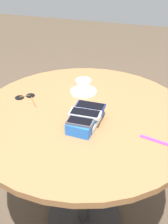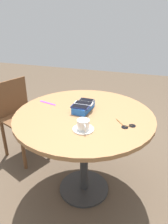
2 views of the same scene
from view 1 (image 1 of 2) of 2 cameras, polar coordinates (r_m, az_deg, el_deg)
ground_plane at (r=2.03m, az=0.00°, el=-18.94°), size 8.00×8.00×0.00m
round_table at (r=1.57m, az=0.00°, el=-4.14°), size 1.08×1.08×0.77m
phone_box at (r=1.43m, az=0.29°, el=-1.40°), size 0.23×0.13×0.05m
phone_gray at (r=1.36m, az=-0.74°, el=-1.78°), size 0.06×0.12×0.01m
phone_white at (r=1.41m, az=0.21°, el=-0.24°), size 0.07×0.14×0.01m
phone_navy at (r=1.47m, az=1.22°, el=1.21°), size 0.07×0.14×0.01m
saucer at (r=1.70m, az=-0.10°, el=3.77°), size 0.14×0.14×0.01m
coffee_cup at (r=1.69m, az=-0.12°, el=4.95°), size 0.11×0.08×0.07m
lanyard_strap at (r=1.38m, az=13.43°, el=-5.26°), size 0.06×0.16×0.00m
sunglasses at (r=1.68m, az=-10.59°, el=2.70°), size 0.12×0.15×0.01m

